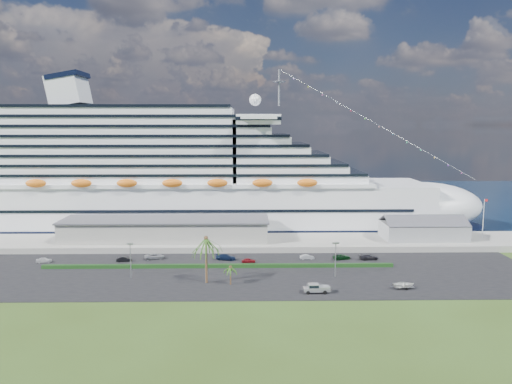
{
  "coord_description": "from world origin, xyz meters",
  "views": [
    {
      "loc": [
        -0.66,
        -105.6,
        35.6
      ],
      "look_at": [
        1.68,
        30.0,
        17.39
      ],
      "focal_mm": 35.0,
      "sensor_mm": 36.0,
      "label": 1
    }
  ],
  "objects_px": {
    "parked_car_3": "(226,257)",
    "cruise_ship": "(186,181)",
    "pickup_truck": "(316,288)",
    "boat_trailer": "(404,284)"
  },
  "relations": [
    {
      "from": "parked_car_3",
      "to": "pickup_truck",
      "type": "height_order",
      "value": "pickup_truck"
    },
    {
      "from": "parked_car_3",
      "to": "cruise_ship",
      "type": "bearing_deg",
      "value": 32.59
    },
    {
      "from": "pickup_truck",
      "to": "parked_car_3",
      "type": "bearing_deg",
      "value": 127.46
    },
    {
      "from": "parked_car_3",
      "to": "boat_trailer",
      "type": "bearing_deg",
      "value": -109.09
    },
    {
      "from": "pickup_truck",
      "to": "boat_trailer",
      "type": "distance_m",
      "value": 19.64
    },
    {
      "from": "cruise_ship",
      "to": "boat_trailer",
      "type": "distance_m",
      "value": 86.63
    },
    {
      "from": "parked_car_3",
      "to": "boat_trailer",
      "type": "xyz_separation_m",
      "value": [
        39.9,
        -24.35,
        0.22
      ]
    },
    {
      "from": "pickup_truck",
      "to": "boat_trailer",
      "type": "relative_size",
      "value": 1.07
    },
    {
      "from": "pickup_truck",
      "to": "boat_trailer",
      "type": "height_order",
      "value": "pickup_truck"
    },
    {
      "from": "cruise_ship",
      "to": "parked_car_3",
      "type": "relative_size",
      "value": 35.48
    }
  ]
}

